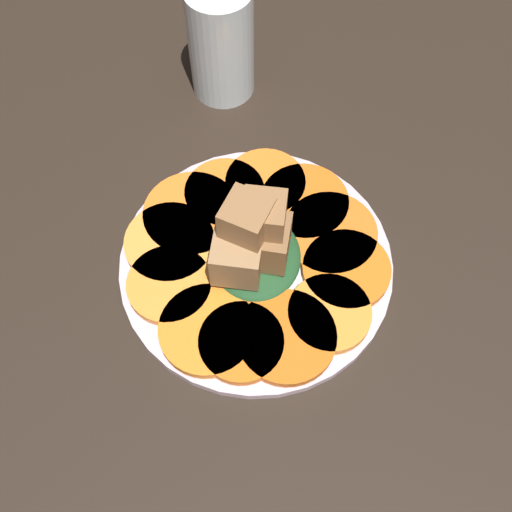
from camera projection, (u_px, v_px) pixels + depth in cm
name	position (u px, v px, depth cm)	size (l,w,h in cm)	color
table_slab	(256.00, 271.00, 61.80)	(120.00, 120.00, 2.00)	black
plate	(256.00, 264.00, 60.46)	(25.66, 25.66, 1.05)	silver
carrot_slice_0	(346.00, 270.00, 58.98)	(8.16, 8.16, 0.96)	orange
carrot_slice_1	(330.00, 234.00, 60.80)	(8.95, 8.95, 0.96)	orange
carrot_slice_2	(304.00, 202.00, 62.47)	(8.62, 8.62, 0.96)	orange
carrot_slice_3	(265.00, 183.00, 63.51)	(7.96, 7.96, 0.96)	orange
carrot_slice_4	(225.00, 193.00, 62.95)	(7.89, 7.89, 0.96)	orange
carrot_slice_5	(192.00, 214.00, 61.82)	(9.39, 9.39, 0.96)	orange
carrot_slice_6	(170.00, 243.00, 60.32)	(8.53, 8.53, 0.96)	#F99439
carrot_slice_7	(169.00, 285.00, 58.26)	(7.77, 7.77, 0.96)	orange
carrot_slice_8	(207.00, 330.00, 56.19)	(8.60, 8.60, 0.96)	orange
carrot_slice_9	(241.00, 342.00, 55.64)	(7.49, 7.49, 0.96)	orange
carrot_slice_10	(286.00, 337.00, 55.88)	(8.81, 8.81, 0.96)	orange
carrot_slice_11	(329.00, 313.00, 56.93)	(7.48, 7.48, 0.96)	orange
center_pile	(254.00, 243.00, 56.58)	(9.27, 8.34, 9.29)	#1E4723
fork	(201.00, 249.00, 60.30)	(17.87, 7.64, 0.40)	silver
water_glass	(221.00, 42.00, 65.99)	(6.85, 6.85, 12.83)	silver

